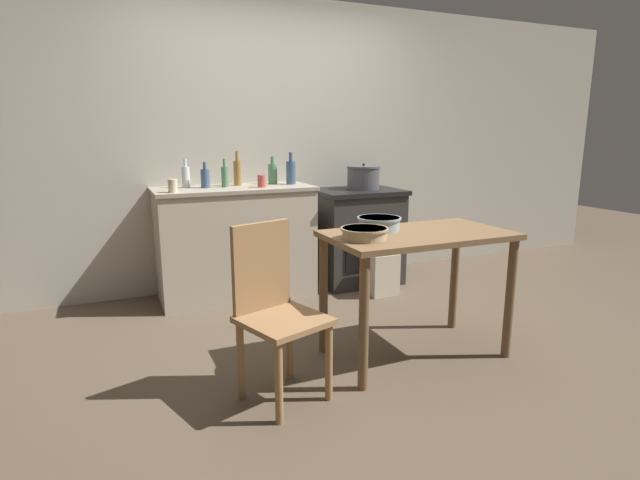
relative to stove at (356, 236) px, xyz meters
The scene contains 18 objects.
ground_plane 1.49m from the stove, 119.71° to the right, with size 14.00×14.00×0.00m, color brown.
wall_back 1.15m from the stove, 154.04° to the left, with size 8.00×0.07×2.55m.
counter_cabinet 1.14m from the stove, behind, with size 1.32×0.59×0.94m.
stove is the anchor object (origin of this frame).
work_table 1.65m from the stove, 104.40° to the right, with size 1.12×0.63×0.80m.
chair 2.18m from the stove, 128.91° to the right, with size 0.51×0.51×0.93m.
flour_sack 0.53m from the stove, 87.27° to the right, with size 0.25×0.17×0.37m, color beige.
stock_pot 0.55m from the stove, ahead, with size 0.31×0.31×0.24m.
mixing_bowl_large 1.85m from the stove, 116.32° to the right, with size 0.27×0.27×0.07m.
mixing_bowl_small 1.59m from the stove, 112.54° to the right, with size 0.27×0.27×0.08m.
bottle_far_left 0.88m from the stove, behind, with size 0.08×0.08×0.28m.
bottle_left 0.98m from the stove, 169.85° to the left, with size 0.08×0.08×0.24m.
bottle_mid_left 1.25m from the stove, behind, with size 0.07×0.07×0.29m.
bottle_center_left 1.63m from the stove, behind, with size 0.06×0.06×0.24m.
bottle_center 1.49m from the stove, behind, with size 0.07×0.07×0.21m.
bottle_center_right 1.35m from the stove, behind, with size 0.06×0.06×0.23m.
cup_mid_right 1.09m from the stove, behind, with size 0.07×0.07×0.10m, color #B74C42.
cup_right 1.76m from the stove, behind, with size 0.07×0.07×0.10m, color beige.
Camera 1 is at (-1.44, -2.83, 1.40)m, focal length 28.00 mm.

